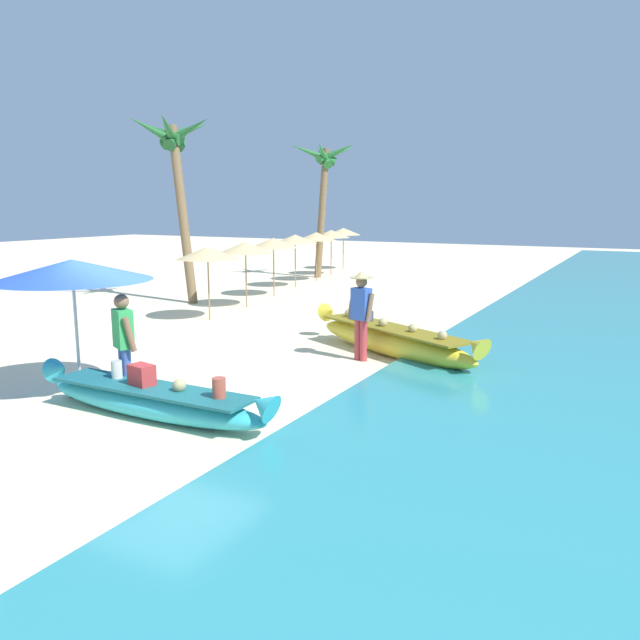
% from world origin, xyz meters
% --- Properties ---
extents(ground_plane, '(80.00, 80.00, 0.00)m').
position_xyz_m(ground_plane, '(0.00, 0.00, 0.00)').
color(ground_plane, beige).
extents(boat_cyan_foreground, '(4.15, 0.68, 0.74)m').
position_xyz_m(boat_cyan_foreground, '(0.76, -1.16, 0.26)').
color(boat_cyan_foreground, '#33B2BC').
rests_on(boat_cyan_foreground, ground).
extents(boat_yellow_midground, '(4.39, 2.63, 0.85)m').
position_xyz_m(boat_yellow_midground, '(2.38, 3.88, 0.32)').
color(boat_yellow_midground, yellow).
rests_on(boat_yellow_midground, ground).
extents(person_vendor_hatted, '(0.58, 0.44, 1.74)m').
position_xyz_m(person_vendor_hatted, '(1.99, 3.24, 1.00)').
color(person_vendor_hatted, '#B2383D').
rests_on(person_vendor_hatted, ground).
extents(person_tourist_customer, '(0.58, 0.42, 1.67)m').
position_xyz_m(person_tourist_customer, '(-0.06, -0.83, 0.94)').
color(person_tourist_customer, '#3D5BA8').
rests_on(person_tourist_customer, ground).
extents(patio_umbrella_large, '(2.40, 2.40, 2.15)m').
position_xyz_m(patio_umbrella_large, '(-0.97, -0.91, 1.98)').
color(patio_umbrella_large, '#B7B7BC').
rests_on(patio_umbrella_large, ground).
extents(parasol_row_0, '(1.60, 1.60, 1.91)m').
position_xyz_m(parasol_row_0, '(-3.29, 5.33, 1.75)').
color(parasol_row_0, '#8E6B47').
rests_on(parasol_row_0, ground).
extents(parasol_row_1, '(1.60, 1.60, 1.91)m').
position_xyz_m(parasol_row_1, '(-3.62, 7.49, 1.75)').
color(parasol_row_1, '#8E6B47').
rests_on(parasol_row_1, ground).
extents(parasol_row_2, '(1.60, 1.60, 1.91)m').
position_xyz_m(parasol_row_2, '(-4.11, 9.78, 1.75)').
color(parasol_row_2, '#8E6B47').
rests_on(parasol_row_2, ground).
extents(parasol_row_3, '(1.60, 1.60, 1.91)m').
position_xyz_m(parasol_row_3, '(-4.65, 12.11, 1.75)').
color(parasol_row_3, '#8E6B47').
rests_on(parasol_row_3, ground).
extents(parasol_row_4, '(1.60, 1.60, 1.91)m').
position_xyz_m(parasol_row_4, '(-4.89, 14.17, 1.75)').
color(parasol_row_4, '#8E6B47').
rests_on(parasol_row_4, ground).
extents(parasol_row_5, '(1.60, 1.60, 1.91)m').
position_xyz_m(parasol_row_5, '(-5.35, 16.34, 1.75)').
color(parasol_row_5, '#8E6B47').
rests_on(parasol_row_5, ground).
extents(parasol_row_6, '(1.60, 1.60, 1.91)m').
position_xyz_m(parasol_row_6, '(-5.96, 18.77, 1.75)').
color(parasol_row_6, '#8E6B47').
rests_on(parasol_row_6, ground).
extents(palm_tree_tall_inland, '(2.58, 2.54, 5.49)m').
position_xyz_m(palm_tree_tall_inland, '(-5.10, 15.28, 4.32)').
color(palm_tree_tall_inland, brown).
rests_on(palm_tree_tall_inland, ground).
extents(palm_tree_leaning_seaward, '(2.59, 2.55, 5.60)m').
position_xyz_m(palm_tree_leaning_seaward, '(-5.99, 7.36, 4.49)').
color(palm_tree_leaning_seaward, brown).
rests_on(palm_tree_leaning_seaward, ground).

